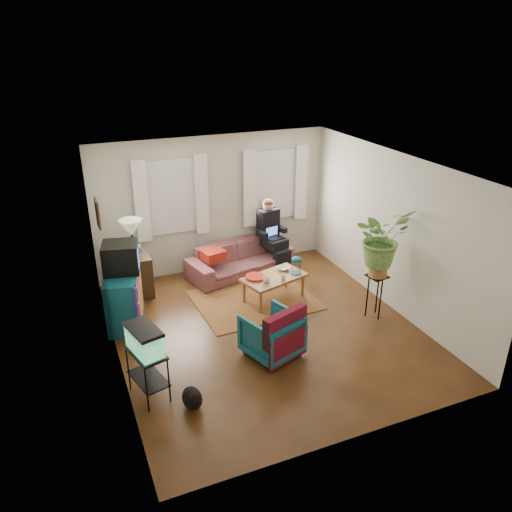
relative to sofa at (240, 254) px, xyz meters
name	(u,v)px	position (x,y,z in m)	size (l,w,h in m)	color
floor	(266,329)	(-0.35, -2.05, -0.40)	(4.50, 5.00, 0.01)	#4F2B14
ceiling	(267,167)	(-0.35, -2.05, 2.20)	(4.50, 5.00, 0.01)	white
wall_back	(213,204)	(-0.35, 0.45, 0.90)	(4.50, 0.01, 2.60)	silver
wall_front	(362,343)	(-0.35, -4.55, 0.90)	(4.50, 0.01, 2.60)	silver
wall_left	(109,281)	(-2.60, -2.05, 0.90)	(0.01, 5.00, 2.60)	silver
wall_right	(393,232)	(1.90, -2.05, 0.90)	(0.01, 5.00, 2.60)	silver
window_left	(171,197)	(-1.15, 0.43, 1.15)	(1.08, 0.04, 1.38)	white
window_right	(274,185)	(0.90, 0.43, 1.15)	(1.08, 0.04, 1.38)	white
curtains_left	(172,198)	(-1.15, 0.35, 1.15)	(1.36, 0.06, 1.50)	white
curtains_right	(276,186)	(0.90, 0.35, 1.15)	(1.36, 0.06, 1.50)	white
picture_frame	(98,213)	(-2.57, -1.20, 1.55)	(0.04, 0.32, 0.40)	#3D2616
area_rug	(254,300)	(-0.16, -1.12, -0.39)	(2.00, 1.60, 0.01)	brown
sofa	(240,254)	(0.00, 0.00, 0.00)	(2.04, 0.80, 0.80)	brown
seated_person	(271,236)	(0.72, 0.16, 0.21)	(0.51, 0.63, 1.22)	black
side_table	(136,276)	(-2.00, -0.15, -0.03)	(0.51, 0.51, 0.75)	#372614
table_lamp	(132,239)	(-2.00, -0.15, 0.67)	(0.38, 0.38, 0.68)	white
dresser	(124,299)	(-2.34, -1.01, 0.04)	(0.49, 0.97, 0.87)	#115168
crt_tv	(121,257)	(-2.30, -0.92, 0.71)	(0.53, 0.49, 0.47)	black
aquarium_stand	(148,374)	(-2.35, -2.91, -0.06)	(0.34, 0.60, 0.67)	black
aquarium	(144,340)	(-2.35, -2.91, 0.45)	(0.30, 0.55, 0.35)	#7FD899
black_cat	(192,396)	(-1.91, -3.33, -0.24)	(0.24, 0.37, 0.32)	black
armchair	(272,332)	(-0.54, -2.68, -0.04)	(0.71, 0.66, 0.73)	#106061
serape_throw	(286,331)	(-0.45, -2.95, 0.12)	(0.73, 0.17, 0.60)	#9E0A0A
coffee_table	(274,288)	(0.16, -1.22, -0.17)	(1.09, 0.59, 0.45)	brown
cup_a	(267,280)	(-0.05, -1.38, 0.10)	(0.12, 0.12, 0.10)	white
cup_b	(283,277)	(0.26, -1.38, 0.10)	(0.10, 0.10, 0.09)	beige
bowl	(283,268)	(0.42, -1.04, 0.08)	(0.21, 0.21, 0.05)	white
snack_tray	(255,277)	(-0.16, -1.16, 0.07)	(0.34, 0.34, 0.04)	#B21414
birdcage	(296,265)	(0.56, -1.26, 0.21)	(0.18, 0.18, 0.32)	#115B6B
plant_stand	(375,296)	(1.45, -2.35, -0.03)	(0.31, 0.31, 0.74)	black
potted_plant	(381,246)	(1.45, -2.35, 0.85)	(0.84, 0.73, 0.94)	#599947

